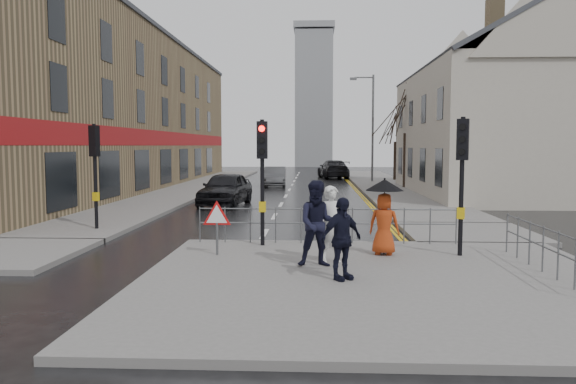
# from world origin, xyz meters

# --- Properties ---
(ground) EXTENTS (120.00, 120.00, 0.00)m
(ground) POSITION_xyz_m (0.00, 0.00, 0.00)
(ground) COLOR black
(ground) RESTS_ON ground
(near_pavement) EXTENTS (10.00, 9.00, 0.14)m
(near_pavement) POSITION_xyz_m (3.00, -3.50, 0.07)
(near_pavement) COLOR #605E5B
(near_pavement) RESTS_ON ground
(left_pavement) EXTENTS (4.00, 44.00, 0.14)m
(left_pavement) POSITION_xyz_m (-6.50, 23.00, 0.07)
(left_pavement) COLOR #605E5B
(left_pavement) RESTS_ON ground
(right_pavement) EXTENTS (4.00, 40.00, 0.14)m
(right_pavement) POSITION_xyz_m (6.50, 25.00, 0.07)
(right_pavement) COLOR #605E5B
(right_pavement) RESTS_ON ground
(pavement_bridge_right) EXTENTS (4.00, 4.20, 0.14)m
(pavement_bridge_right) POSITION_xyz_m (6.50, 3.00, 0.07)
(pavement_bridge_right) COLOR #605E5B
(pavement_bridge_right) RESTS_ON ground
(building_left_terrace) EXTENTS (8.00, 42.00, 10.00)m
(building_left_terrace) POSITION_xyz_m (-12.00, 22.00, 5.00)
(building_left_terrace) COLOR #8A7550
(building_left_terrace) RESTS_ON ground
(building_right_cream) EXTENTS (9.00, 16.40, 10.10)m
(building_right_cream) POSITION_xyz_m (12.00, 18.00, 4.78)
(building_right_cream) COLOR #B0A999
(building_right_cream) RESTS_ON ground
(church_tower) EXTENTS (5.00, 5.00, 18.00)m
(church_tower) POSITION_xyz_m (1.50, 62.00, 9.00)
(church_tower) COLOR gray
(church_tower) RESTS_ON ground
(traffic_signal_near_left) EXTENTS (0.28, 0.27, 3.40)m
(traffic_signal_near_left) POSITION_xyz_m (0.20, 0.20, 2.46)
(traffic_signal_near_left) COLOR black
(traffic_signal_near_left) RESTS_ON near_pavement
(traffic_signal_near_right) EXTENTS (0.34, 0.33, 3.40)m
(traffic_signal_near_right) POSITION_xyz_m (5.20, -1.00, 2.46)
(traffic_signal_near_right) COLOR black
(traffic_signal_near_right) RESTS_ON near_pavement
(traffic_signal_far_left) EXTENTS (0.34, 0.33, 3.40)m
(traffic_signal_far_left) POSITION_xyz_m (-5.50, 3.00, 2.46)
(traffic_signal_far_left) COLOR black
(traffic_signal_far_left) RESTS_ON left_pavement
(guard_railing_front) EXTENTS (7.14, 0.04, 1.00)m
(guard_railing_front) POSITION_xyz_m (1.95, 0.60, 0.86)
(guard_railing_front) COLOR #595B5E
(guard_railing_front) RESTS_ON near_pavement
(guard_railing_side) EXTENTS (0.04, 4.54, 1.00)m
(guard_railing_side) POSITION_xyz_m (6.50, -2.75, 0.84)
(guard_railing_side) COLOR #595B5E
(guard_railing_side) RESTS_ON near_pavement
(warning_sign) EXTENTS (0.80, 0.07, 1.35)m
(warning_sign) POSITION_xyz_m (-0.80, -1.21, 1.04)
(warning_sign) COLOR #595B5E
(warning_sign) RESTS_ON near_pavement
(street_lamp) EXTENTS (1.83, 0.25, 8.00)m
(street_lamp) POSITION_xyz_m (5.82, 28.00, 4.71)
(street_lamp) COLOR #595B5E
(street_lamp) RESTS_ON right_pavement
(tree_near) EXTENTS (2.40, 2.40, 6.58)m
(tree_near) POSITION_xyz_m (7.50, 22.00, 5.14)
(tree_near) COLOR #2D2219
(tree_near) RESTS_ON right_pavement
(tree_far) EXTENTS (2.40, 2.40, 5.64)m
(tree_far) POSITION_xyz_m (8.00, 30.00, 4.42)
(tree_far) COLOR #2D2219
(tree_far) RESTS_ON right_pavement
(pedestrian_a) EXTENTS (0.74, 0.58, 1.78)m
(pedestrian_a) POSITION_xyz_m (2.01, -1.91, 1.03)
(pedestrian_a) COLOR silver
(pedestrian_a) RESTS_ON near_pavement
(pedestrian_b) EXTENTS (0.99, 0.80, 1.93)m
(pedestrian_b) POSITION_xyz_m (1.70, -2.41, 1.11)
(pedestrian_b) COLOR black
(pedestrian_b) RESTS_ON near_pavement
(pedestrian_with_umbrella) EXTENTS (0.96, 0.96, 1.88)m
(pedestrian_with_umbrella) POSITION_xyz_m (3.33, -0.99, 1.21)
(pedestrian_with_umbrella) COLOR #A93813
(pedestrian_with_umbrella) RESTS_ON near_pavement
(pedestrian_d) EXTENTS (1.03, 0.92, 1.67)m
(pedestrian_d) POSITION_xyz_m (2.15, -3.66, 0.98)
(pedestrian_d) COLOR black
(pedestrian_d) RESTS_ON near_pavement
(car_parked) EXTENTS (2.34, 4.84, 1.59)m
(car_parked) POSITION_xyz_m (-2.61, 11.51, 0.80)
(car_parked) COLOR black
(car_parked) RESTS_ON ground
(car_mid) EXTENTS (1.63, 4.21, 1.37)m
(car_mid) POSITION_xyz_m (-1.13, 24.11, 0.68)
(car_mid) COLOR #424447
(car_mid) RESTS_ON ground
(car_far) EXTENTS (2.88, 5.68, 1.58)m
(car_far) POSITION_xyz_m (3.24, 34.06, 0.79)
(car_far) COLOR black
(car_far) RESTS_ON ground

